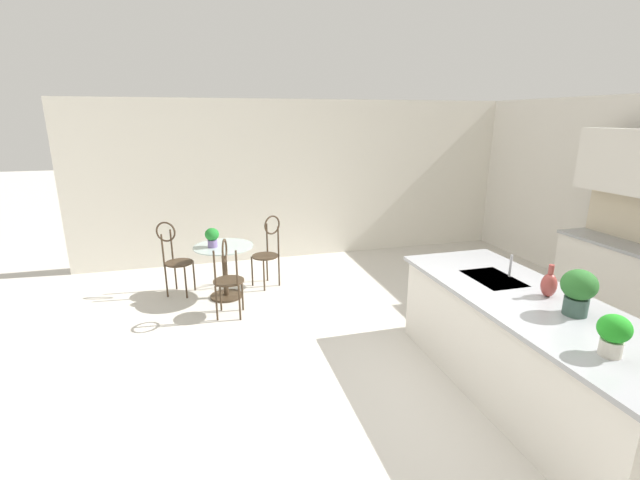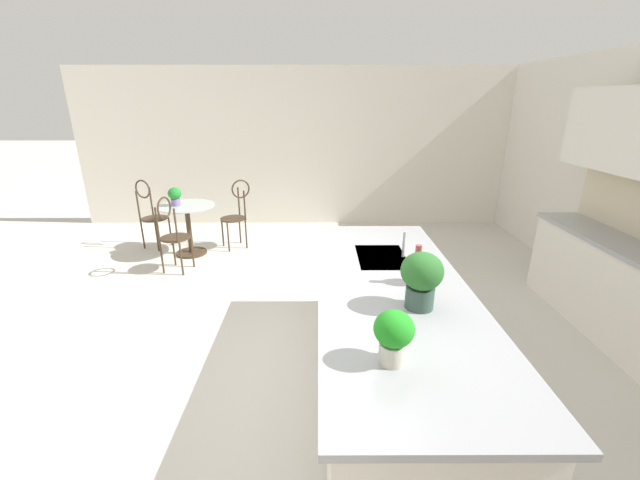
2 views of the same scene
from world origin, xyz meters
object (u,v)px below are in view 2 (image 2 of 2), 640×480
Objects in this scene: chair_near_window at (151,211)px; potted_plant_counter_near at (422,277)px; potted_plant_counter_far at (394,334)px; chair_toward_desk at (236,211)px; potted_plant_on_table at (175,195)px; vase_on_counter at (417,269)px; chair_by_island at (172,231)px; bistro_table at (189,225)px.

potted_plant_counter_near reaches higher than chair_near_window.
potted_plant_counter_far is (4.12, 2.92, 0.51)m from chair_near_window.
chair_toward_desk is at bearing -152.10° from potted_plant_counter_near.
potted_plant_on_table is 0.90× the size of vase_on_counter.
potted_plant_counter_near is at bearing 154.01° from potted_plant_counter_far.
potted_plant_counter_near is 1.28× the size of vase_on_counter.
chair_by_island is at bearing -144.38° from potted_plant_counter_far.
chair_toward_desk is (-0.30, 0.64, 0.13)m from bistro_table.
bistro_table is at bearing -64.82° from chair_toward_desk.
chair_near_window is at bearing -138.22° from potted_plant_counter_near.
chair_by_island is (0.97, 0.66, 0.00)m from chair_near_window.
bistro_table is 2.83× the size of potted_plant_counter_far.
potted_plant_counter_far is 0.61m from potted_plant_counter_near.
potted_plant_counter_near reaches higher than potted_plant_on_table.
potted_plant_counter_near reaches higher than chair_by_island.
chair_near_window is (-0.31, -0.66, 0.13)m from bistro_table.
bistro_table is 4.18m from potted_plant_counter_near.
chair_by_island is 1.00× the size of chair_toward_desk.
chair_by_island is (0.66, 0.00, 0.13)m from bistro_table.
potted_plant_on_table is at bearing -167.54° from chair_by_island.
potted_plant_counter_far is (4.11, 1.61, 0.51)m from chair_toward_desk.
potted_plant_counter_near is at bearing 37.82° from bistro_table.
potted_plant_counter_near reaches higher than bistro_table.
potted_plant_on_table is (-0.64, -0.14, 0.32)m from chair_by_island.
potted_plant_counter_far is 0.98× the size of vase_on_counter.
chair_near_window is 1.00× the size of chair_by_island.
chair_toward_desk is 0.90m from potted_plant_on_table.
chair_near_window is at bearing -90.41° from chair_toward_desk.
chair_by_island is 3.62× the size of vase_on_counter.
bistro_table is 0.46m from potted_plant_on_table.
potted_plant_on_table is at bearing -136.63° from vase_on_counter.
chair_by_island is 3.91m from potted_plant_counter_far.
vase_on_counter is (2.25, 2.59, 0.46)m from chair_by_island.
potted_plant_counter_far is 0.77× the size of potted_plant_counter_near.
vase_on_counter reaches higher than chair_near_window.
potted_plant_on_table reaches higher than bistro_table.
chair_toward_desk is at bearing 146.24° from chair_by_island.
chair_by_island is 3.69× the size of potted_plant_counter_far.
bistro_table is 0.72m from chair_toward_desk.
potted_plant_counter_far is 0.96m from vase_on_counter.
chair_toward_desk is at bearing 115.18° from bistro_table.
chair_by_island reaches higher than potted_plant_on_table.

